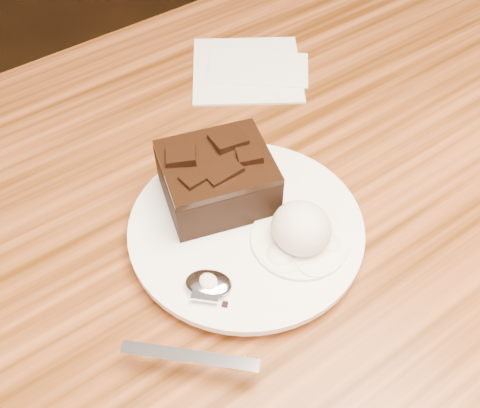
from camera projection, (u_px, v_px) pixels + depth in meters
plate at (246, 231)px, 0.55m from camera, size 0.23×0.23×0.02m
brownie at (217, 181)px, 0.55m from camera, size 0.12×0.11×0.05m
ice_cream_scoop at (301, 228)px, 0.52m from camera, size 0.05×0.06×0.05m
melt_puddle at (300, 239)px, 0.53m from camera, size 0.09×0.09×0.00m
spoon at (209, 285)px, 0.49m from camera, size 0.14×0.14×0.01m
napkin at (247, 69)px, 0.73m from camera, size 0.19×0.19×0.01m
crumb_a at (317, 222)px, 0.54m from camera, size 0.01×0.01×0.00m
crumb_b at (225, 304)px, 0.49m from camera, size 0.01×0.01×0.00m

